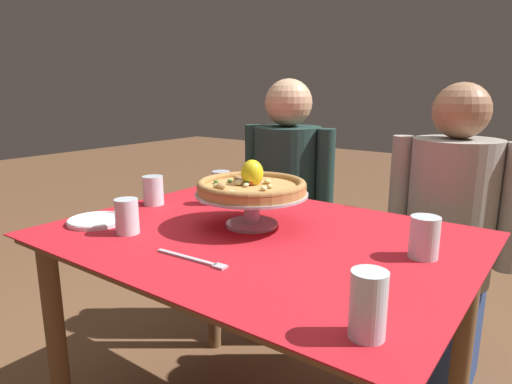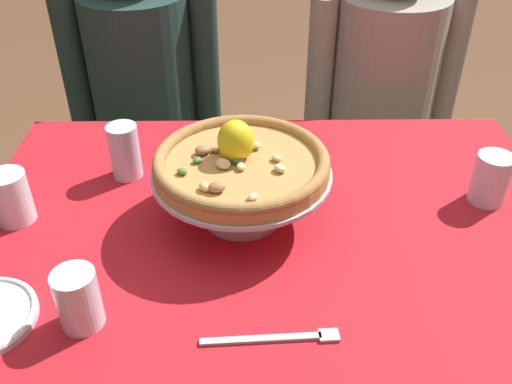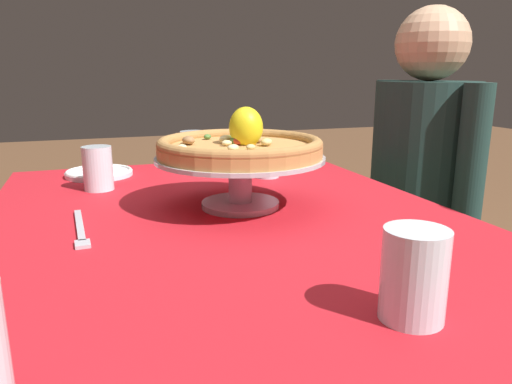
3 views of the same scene
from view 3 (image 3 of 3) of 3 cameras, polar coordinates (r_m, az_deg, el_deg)
dining_table at (r=0.97m, az=-3.45°, el=-9.32°), size 1.20×0.90×0.75m
pizza_stand at (r=0.98m, az=-1.89°, el=2.48°), size 0.34×0.34×0.11m
pizza at (r=0.97m, az=-1.89°, el=5.54°), size 0.33×0.33×0.10m
water_glass_front_left at (r=1.19m, az=-18.23°, el=2.34°), size 0.07×0.07×0.10m
water_glass_side_right at (r=0.57m, az=18.18°, el=-10.01°), size 0.07×0.07×0.11m
water_glass_back_left at (r=1.27m, az=1.28°, el=4.19°), size 0.07×0.07×0.12m
water_glass_side_left at (r=1.41m, az=-7.43°, el=4.73°), size 0.07×0.07×0.11m
side_plate at (r=1.36m, az=-18.11°, el=2.20°), size 0.18×0.18×0.02m
dinner_fork at (r=0.90m, az=-20.12°, el=-4.21°), size 0.22×0.03×0.01m
diner_left at (r=1.63m, az=18.63°, el=-2.62°), size 0.47×0.33×1.21m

